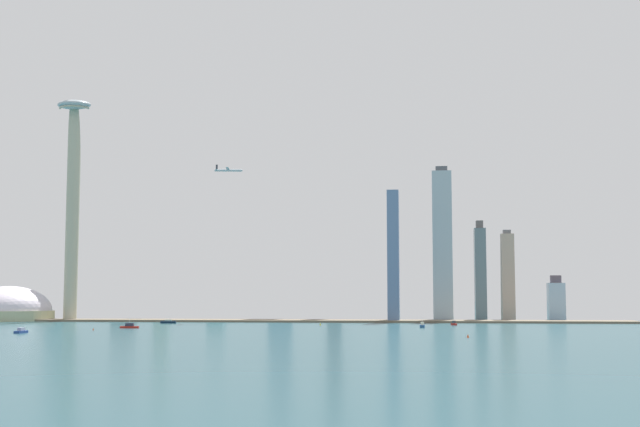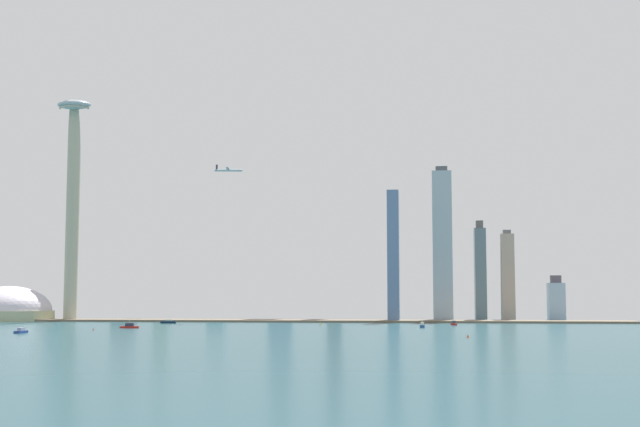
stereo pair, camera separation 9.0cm
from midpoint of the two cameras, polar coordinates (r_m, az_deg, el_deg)
name	(u,v)px [view 2 (the right image)]	position (r m, az deg, el deg)	size (l,w,h in m)	color
ground_plane	(172,346)	(522.74, -9.77, -8.61)	(6000.00, 6000.00, 0.00)	#1E444C
waterfront_pier	(288,321)	(964.26, -2.10, -7.10)	(750.09, 51.33, 2.28)	#726450
observation_tower	(74,172)	(1039.67, -15.98, 2.66)	(41.06, 41.06, 370.54)	#B3B198
stadium_dome	(9,311)	(1066.53, -19.89, -6.12)	(105.16, 105.16, 56.51)	#B1B48C
skyscraper_0	(162,279)	(1081.13, -10.41, -4.25)	(16.38, 14.06, 117.30)	beige
skyscraper_1	(60,282)	(1075.96, -16.81, -4.37)	(26.66, 20.98, 97.20)	#8CB2B8
skyscraper_2	(283,253)	(1054.95, -2.49, -2.63)	(12.03, 21.78, 161.37)	#C3A1A2
skyscraper_3	(124,294)	(1120.15, -12.84, -5.22)	(24.00, 27.77, 85.38)	slate
skyscraper_4	(217,300)	(1048.88, -6.84, -5.71)	(19.50, 21.21, 62.33)	#7FA4AA
skyscraper_5	(393,256)	(956.58, 4.88, -2.82)	(12.87, 25.44, 145.14)	#5875A0
skyscraper_6	(507,277)	(1021.23, 12.30, -4.10)	(14.62, 26.47, 104.61)	#B59F8D
skyscraper_7	(480,273)	(1003.25, 10.56, -3.90)	(12.72, 22.70, 114.53)	slate
skyscraper_8	(442,245)	(988.75, 8.10, -2.06)	(22.08, 13.05, 176.44)	#9BB1BD
skyscraper_9	(281,281)	(1016.67, -2.61, -4.46)	(27.39, 13.53, 120.76)	#829BB9
skyscraper_10	(556,301)	(1009.11, 15.37, -5.58)	(18.54, 16.35, 51.66)	#93B2CB
skyscraper_11	(334,259)	(1026.69, 0.97, -3.05)	(15.95, 16.41, 167.46)	slate
boat_0	(454,324)	(865.04, 8.85, -7.21)	(6.02, 9.97, 10.31)	#AE241E
boat_1	(422,325)	(802.17, 6.79, -7.37)	(4.57, 13.32, 10.35)	#265288
boat_2	(21,331)	(720.33, -19.17, -7.36)	(5.15, 16.70, 4.31)	navy
boat_3	(168,322)	(924.99, -10.01, -7.08)	(16.76, 7.96, 7.90)	#0C2035
boat_4	(130,326)	(798.57, -12.49, -7.30)	(16.61, 6.00, 9.75)	#B12219
channel_buoy_0	(320,324)	(854.31, 0.02, -7.31)	(1.37, 1.37, 2.98)	yellow
channel_buoy_1	(468,336)	(619.72, 9.77, -7.98)	(1.81, 1.81, 2.40)	#E54C19
channel_buoy_2	(93,329)	(760.59, -14.77, -7.40)	(1.14, 1.14, 2.18)	#E54C19
airplane	(228,170)	(972.11, -6.08, 2.87)	(31.23, 31.58, 7.76)	silver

